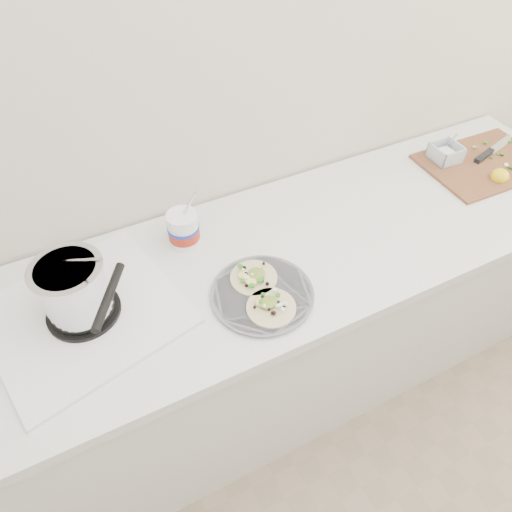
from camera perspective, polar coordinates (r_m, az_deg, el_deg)
name	(u,v)px	position (r m, az deg, el deg)	size (l,w,h in m)	color
counter	(277,327)	(1.81, 2.63, -8.82)	(2.44, 0.66, 0.90)	silver
stove	(78,298)	(1.31, -21.35, -4.92)	(0.58, 0.55, 0.24)	silver
taco_plate	(262,292)	(1.31, 0.78, -4.54)	(0.30, 0.30, 0.04)	slate
tub	(184,227)	(1.45, -8.99, 3.61)	(0.10, 0.10, 0.22)	white
cutboard	(481,160)	(2.00, 26.34, 10.75)	(0.48, 0.34, 0.07)	brown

